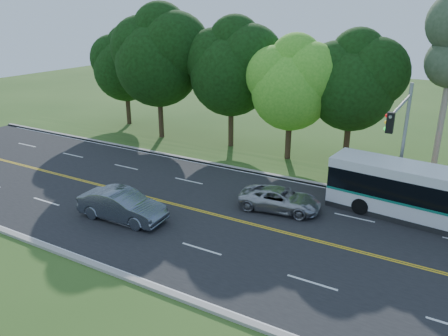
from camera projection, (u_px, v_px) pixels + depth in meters
The scene contains 12 objects.
ground at pixel (244, 222), 23.49m from camera, with size 120.00×120.00×0.00m, color #30531B.
road at pixel (244, 222), 23.48m from camera, with size 60.00×14.00×0.02m, color black.
curb_north at pixel (293, 179), 29.29m from camera, with size 60.00×0.30×0.15m, color #A19B92.
curb_south at pixel (163, 291), 17.63m from camera, with size 60.00×0.30×0.15m, color #A19B92.
grass_verge at pixel (303, 171), 30.81m from camera, with size 60.00×4.00×0.10m, color #30531B.
lane_markings at pixel (243, 222), 23.52m from camera, with size 57.60×13.82×0.00m.
tree_row at pixel (259, 66), 33.49m from camera, with size 44.70×9.10×13.84m.
bougainvillea_hedge at pixel (411, 186), 26.53m from camera, with size 9.50×2.25×1.50m.
traffic_signal at pixel (401, 131), 23.26m from camera, with size 0.42×6.10×7.00m.
transit_bus at pixel (437, 199), 22.81m from camera, with size 11.48×3.61×2.95m.
sedan at pixel (122, 205), 23.56m from camera, with size 1.73×4.97×1.64m, color slate.
suv at pixel (280, 199), 24.75m from camera, with size 2.12×4.60×1.28m, color #A9ABAE.
Camera 1 is at (9.54, -18.82, 10.78)m, focal length 35.00 mm.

